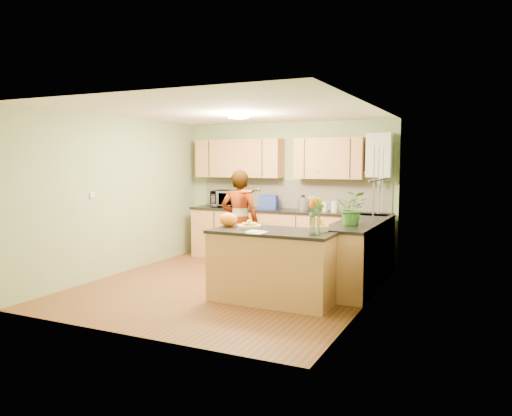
% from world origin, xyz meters
% --- Properties ---
extents(floor, '(4.50, 4.50, 0.00)m').
position_xyz_m(floor, '(0.00, 0.00, 0.00)').
color(floor, brown).
rests_on(floor, ground).
extents(ceiling, '(4.00, 4.50, 0.02)m').
position_xyz_m(ceiling, '(0.00, 0.00, 2.50)').
color(ceiling, white).
rests_on(ceiling, wall_back).
extents(wall_back, '(4.00, 0.02, 2.50)m').
position_xyz_m(wall_back, '(0.00, 2.25, 1.25)').
color(wall_back, '#8CA575').
rests_on(wall_back, floor).
extents(wall_front, '(4.00, 0.02, 2.50)m').
position_xyz_m(wall_front, '(0.00, -2.25, 1.25)').
color(wall_front, '#8CA575').
rests_on(wall_front, floor).
extents(wall_left, '(0.02, 4.50, 2.50)m').
position_xyz_m(wall_left, '(-2.00, 0.00, 1.25)').
color(wall_left, '#8CA575').
rests_on(wall_left, floor).
extents(wall_right, '(0.02, 4.50, 2.50)m').
position_xyz_m(wall_right, '(2.00, 0.00, 1.25)').
color(wall_right, '#8CA575').
rests_on(wall_right, floor).
extents(back_counter, '(3.64, 0.62, 0.94)m').
position_xyz_m(back_counter, '(0.10, 1.95, 0.47)').
color(back_counter, '#C07B4D').
rests_on(back_counter, floor).
extents(right_counter, '(0.62, 2.24, 0.94)m').
position_xyz_m(right_counter, '(1.70, 0.85, 0.47)').
color(right_counter, '#C07B4D').
rests_on(right_counter, floor).
extents(splashback, '(3.60, 0.02, 0.52)m').
position_xyz_m(splashback, '(0.10, 2.23, 1.20)').
color(splashback, beige).
rests_on(splashback, back_counter).
extents(upper_cabinets, '(3.20, 0.34, 0.70)m').
position_xyz_m(upper_cabinets, '(-0.18, 2.08, 1.85)').
color(upper_cabinets, '#C07B4D').
rests_on(upper_cabinets, wall_back).
extents(boiler, '(0.40, 0.30, 0.86)m').
position_xyz_m(boiler, '(1.70, 2.09, 1.90)').
color(boiler, silver).
rests_on(boiler, wall_back).
extents(window_right, '(0.01, 1.30, 1.05)m').
position_xyz_m(window_right, '(1.99, 0.60, 1.55)').
color(window_right, silver).
rests_on(window_right, wall_right).
extents(light_switch, '(0.02, 0.09, 0.09)m').
position_xyz_m(light_switch, '(-1.99, -0.60, 1.30)').
color(light_switch, silver).
rests_on(light_switch, wall_left).
extents(ceiling_lamp, '(0.30, 0.30, 0.07)m').
position_xyz_m(ceiling_lamp, '(0.00, 0.30, 2.46)').
color(ceiling_lamp, '#FFEABF').
rests_on(ceiling_lamp, ceiling).
extents(peninsula_island, '(1.61, 0.83, 0.92)m').
position_xyz_m(peninsula_island, '(0.88, -0.42, 0.46)').
color(peninsula_island, '#C07B4D').
rests_on(peninsula_island, floor).
extents(fruit_dish, '(0.31, 0.31, 0.11)m').
position_xyz_m(fruit_dish, '(0.53, -0.42, 0.97)').
color(fruit_dish, beige).
rests_on(fruit_dish, peninsula_island).
extents(orange_bowl, '(0.25, 0.25, 0.15)m').
position_xyz_m(orange_bowl, '(1.43, -0.27, 0.99)').
color(orange_bowl, beige).
rests_on(orange_bowl, peninsula_island).
extents(flower_vase, '(0.28, 0.28, 0.51)m').
position_xyz_m(flower_vase, '(1.48, -0.60, 1.26)').
color(flower_vase, silver).
rests_on(flower_vase, peninsula_island).
extents(orange_bag, '(0.31, 0.29, 0.19)m').
position_xyz_m(orange_bag, '(0.19, -0.37, 1.02)').
color(orange_bag, orange).
rests_on(orange_bag, peninsula_island).
extents(papers, '(0.20, 0.27, 0.01)m').
position_xyz_m(papers, '(0.78, -0.72, 0.93)').
color(papers, white).
rests_on(papers, peninsula_island).
extents(violinist, '(0.69, 0.53, 1.67)m').
position_xyz_m(violinist, '(-0.27, 0.87, 0.83)').
color(violinist, tan).
rests_on(violinist, floor).
extents(violin, '(0.63, 0.55, 0.16)m').
position_xyz_m(violin, '(-0.07, 0.65, 1.33)').
color(violin, '#511705').
rests_on(violin, violinist).
extents(microwave, '(0.58, 0.40, 0.32)m').
position_xyz_m(microwave, '(-1.07, 1.96, 1.10)').
color(microwave, silver).
rests_on(microwave, back_counter).
extents(blue_box, '(0.34, 0.27, 0.25)m').
position_xyz_m(blue_box, '(-0.24, 1.96, 1.07)').
color(blue_box, navy).
rests_on(blue_box, back_counter).
extents(kettle, '(0.17, 0.17, 0.32)m').
position_xyz_m(kettle, '(0.41, 1.98, 1.07)').
color(kettle, silver).
rests_on(kettle, back_counter).
extents(jar_cream, '(0.12, 0.12, 0.16)m').
position_xyz_m(jar_cream, '(0.82, 1.95, 1.02)').
color(jar_cream, beige).
rests_on(jar_cream, back_counter).
extents(jar_white, '(0.15, 0.15, 0.19)m').
position_xyz_m(jar_white, '(1.00, 1.91, 1.03)').
color(jar_white, silver).
rests_on(jar_white, back_counter).
extents(potted_plant, '(0.44, 0.39, 0.47)m').
position_xyz_m(potted_plant, '(1.70, 0.35, 1.17)').
color(potted_plant, '#347025').
rests_on(potted_plant, right_counter).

